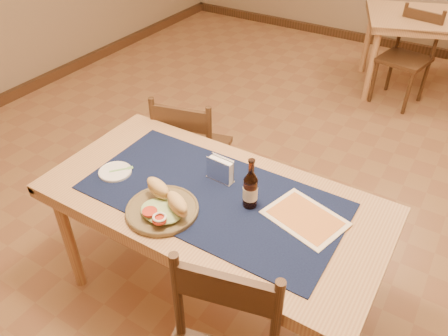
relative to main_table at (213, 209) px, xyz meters
The scene contains 12 objects.
room 1.08m from the main_table, 90.00° to the left, with size 6.04×7.04×2.84m.
main_table is the anchor object (origin of this frame).
placemat 0.09m from the main_table, ahead, with size 1.20×0.60×0.01m, color #0F1A38.
baseboard 1.01m from the main_table, 90.00° to the left, with size 6.00×7.00×0.10m.
chair_main_far 0.83m from the main_table, 132.89° to the left, with size 0.49×0.49×0.89m.
chair_back_near 2.94m from the main_table, 84.68° to the left, with size 0.48×0.48×0.87m.
sandwich_plate 0.27m from the main_table, 119.90° to the right, with size 0.33×0.32×0.12m.
side_plate 0.52m from the main_table, 168.00° to the right, with size 0.16×0.16×0.01m.
fork 0.49m from the main_table, behind, with size 0.09×0.10×0.00m.
beer_bottle 0.25m from the main_table, 10.16° to the left, with size 0.07×0.07×0.25m.
napkin_holder 0.19m from the main_table, 105.20° to the left, with size 0.14×0.06×0.12m.
menu_card 0.44m from the main_table, 10.81° to the left, with size 0.38×0.32×0.01m.
Camera 1 is at (0.85, -2.08, 2.07)m, focal length 35.00 mm.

